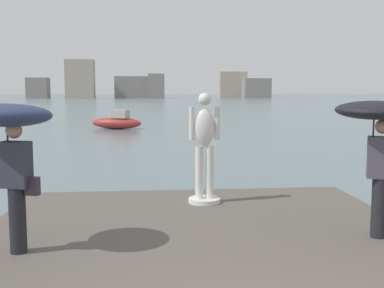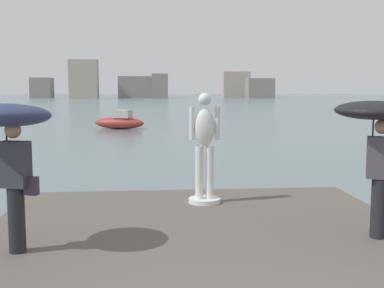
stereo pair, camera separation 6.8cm
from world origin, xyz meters
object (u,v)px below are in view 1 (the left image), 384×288
at_px(statue_white_figure, 204,150).
at_px(onlooker_left, 9,130).
at_px(onlooker_right, 376,126).
at_px(boat_near, 117,122).

xyz_separation_m(statue_white_figure, onlooker_left, (-2.87, -2.51, 0.62)).
height_order(onlooker_right, boat_near, onlooker_right).
height_order(onlooker_left, onlooker_right, onlooker_right).
xyz_separation_m(statue_white_figure, onlooker_right, (2.20, -2.33, 0.61)).
xyz_separation_m(statue_white_figure, boat_near, (-2.97, 22.04, -0.95)).
height_order(statue_white_figure, boat_near, statue_white_figure).
relative_size(statue_white_figure, onlooker_left, 1.04).
relative_size(onlooker_left, boat_near, 0.57).
bearing_deg(boat_near, onlooker_left, -89.76).
height_order(onlooker_left, boat_near, onlooker_left).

